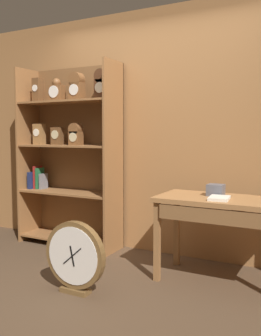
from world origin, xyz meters
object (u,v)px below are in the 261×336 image
object	(u,v)px
workbench	(226,210)
toolbox_small	(216,190)
open_repair_manual	(219,198)
round_clock_large	(75,257)
bookshelf	(69,151)

from	to	relation	value
workbench	toolbox_small	distance (m)	0.22
toolbox_small	open_repair_manual	size ratio (longest dim) A/B	0.64
open_repair_manual	round_clock_large	xyz separation A→B (m)	(-0.98, -0.68, -0.45)
workbench	toolbox_small	bearing A→B (deg)	139.35
workbench	open_repair_manual	xyz separation A→B (m)	(-0.04, -0.08, 0.11)
bookshelf	open_repair_manual	world-z (taller)	bookshelf
workbench	bookshelf	bearing A→B (deg)	169.84
bookshelf	open_repair_manual	bearing A→B (deg)	-12.65
toolbox_small	round_clock_large	bearing A→B (deg)	-136.20
toolbox_small	round_clock_large	size ratio (longest dim) A/B	0.24
workbench	toolbox_small	world-z (taller)	toolbox_small
bookshelf	round_clock_large	size ratio (longest dim) A/B	3.48
open_repair_manual	round_clock_large	size ratio (longest dim) A/B	0.37
toolbox_small	round_clock_large	xyz separation A→B (m)	(-0.90, -0.86, -0.49)
workbench	round_clock_large	xyz separation A→B (m)	(-1.02, -0.76, -0.34)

